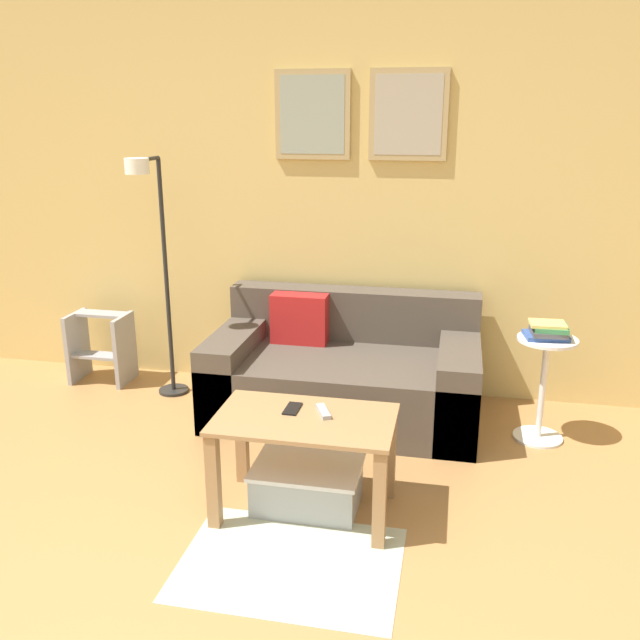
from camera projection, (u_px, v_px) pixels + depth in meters
name	position (u px, v px, depth m)	size (l,w,h in m)	color
wall_back	(317.00, 199.00, 4.44)	(5.60, 0.09, 2.55)	#D6B76B
area_rug	(290.00, 563.00, 2.86)	(0.93, 0.69, 0.01)	#B2B79E
couch	(344.00, 374.00, 4.23)	(1.62, 0.91, 0.73)	#4C4238
coffee_table	(305.00, 439.00, 3.14)	(0.83, 0.49, 0.49)	#997047
storage_bin	(307.00, 485.00, 3.26)	(0.52, 0.37, 0.21)	#9EA3A8
floor_lamp	(155.00, 252.00, 4.21)	(0.20, 0.46, 1.58)	black
side_table	(543.00, 380.00, 3.86)	(0.33, 0.33, 0.62)	white
book_stack	(548.00, 331.00, 3.77)	(0.25, 0.21, 0.09)	#335199
remote_control	(323.00, 411.00, 3.14)	(0.04, 0.15, 0.02)	#99999E
cell_phone	(292.00, 409.00, 3.19)	(0.07, 0.14, 0.01)	black
step_stool	(101.00, 346.00, 4.75)	(0.40, 0.29, 0.49)	#99999E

